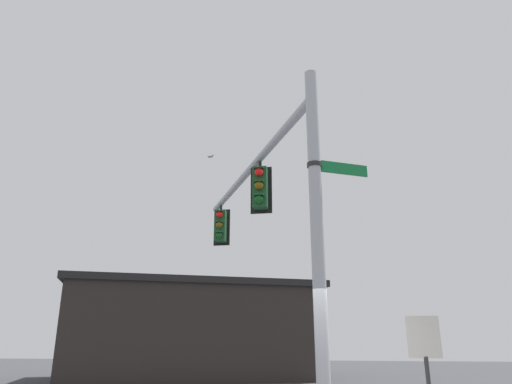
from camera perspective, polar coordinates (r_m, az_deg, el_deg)
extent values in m
cylinder|color=#ADB2B7|center=(8.10, 7.61, -5.92)|extent=(0.23, 0.23, 6.67)
cylinder|color=#ADB2B7|center=(12.53, -0.80, 2.71)|extent=(3.96, 7.26, 0.19)
cylinder|color=black|center=(11.65, 0.51, 3.36)|extent=(0.08, 0.08, 0.18)
cube|color=#194723|center=(11.44, 0.52, 0.50)|extent=(0.36, 0.30, 1.05)
sphere|color=red|center=(11.38, 0.36, 2.47)|extent=(0.22, 0.22, 0.22)
cube|color=#194723|center=(11.40, 0.34, 2.97)|extent=(0.24, 0.20, 0.03)
sphere|color=brown|center=(11.26, 0.36, 0.80)|extent=(0.22, 0.22, 0.22)
cube|color=#194723|center=(11.28, 0.35, 1.31)|extent=(0.24, 0.20, 0.03)
sphere|color=#0F4C19|center=(11.15, 0.37, -0.90)|extent=(0.22, 0.22, 0.22)
cube|color=#194723|center=(11.16, 0.35, -0.39)|extent=(0.24, 0.20, 0.03)
cube|color=black|center=(11.60, 0.66, 0.23)|extent=(0.54, 0.03, 1.22)
cylinder|color=black|center=(15.43, -4.33, -2.02)|extent=(0.08, 0.08, 0.18)
cube|color=#194723|center=(15.27, -4.39, -4.23)|extent=(0.36, 0.30, 1.05)
sphere|color=red|center=(15.18, -4.53, -2.78)|extent=(0.22, 0.22, 0.22)
cube|color=#194723|center=(15.19, -4.54, -2.40)|extent=(0.24, 0.20, 0.03)
sphere|color=brown|center=(15.09, -4.56, -4.06)|extent=(0.22, 0.22, 0.22)
cube|color=#194723|center=(15.10, -4.57, -3.68)|extent=(0.24, 0.20, 0.03)
sphere|color=#0F4C19|center=(15.01, -4.60, -5.36)|extent=(0.22, 0.22, 0.22)
cube|color=#194723|center=(15.02, -4.61, -4.97)|extent=(0.24, 0.20, 0.03)
cube|color=black|center=(15.43, -4.23, -4.38)|extent=(0.54, 0.03, 1.22)
cube|color=#147238|center=(8.77, 10.86, 2.83)|extent=(0.86, 0.47, 0.22)
cube|color=white|center=(8.78, 10.86, 2.79)|extent=(0.85, 0.45, 0.04)
cylinder|color=#262626|center=(8.50, 7.22, 3.31)|extent=(0.27, 0.27, 0.08)
ellipsoid|color=gray|center=(18.06, -5.63, 4.37)|extent=(0.13, 0.20, 0.06)
cube|color=gray|center=(18.05, -5.58, 4.41)|extent=(0.24, 0.13, 0.06)
cube|color=gray|center=(18.07, -5.69, 4.38)|extent=(0.24, 0.13, 0.07)
cube|color=#282321|center=(23.99, -8.12, -16.96)|extent=(13.37, 11.37, 4.12)
cube|color=black|center=(27.87, -9.19, -16.63)|extent=(9.69, 5.26, 0.30)
cube|color=black|center=(24.13, -7.89, -11.72)|extent=(13.90, 11.82, 0.30)
cube|color=silver|center=(9.61, 20.01, -16.47)|extent=(0.60, 0.04, 0.76)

